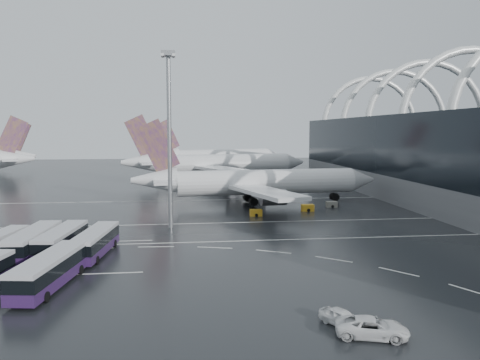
{
  "coord_description": "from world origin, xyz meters",
  "views": [
    {
      "loc": [
        -5.03,
        -69.73,
        16.3
      ],
      "look_at": [
        5.4,
        18.16,
        7.0
      ],
      "focal_mm": 35.0,
      "sensor_mm": 36.0,
      "label": 1
    }
  ],
  "objects": [
    {
      "name": "ground",
      "position": [
        0.0,
        0.0,
        0.0
      ],
      "size": [
        420.0,
        420.0,
        0.0
      ],
      "primitive_type": "plane",
      "color": "black",
      "rests_on": "ground"
    },
    {
      "name": "lane_marking_near",
      "position": [
        0.0,
        -2.0,
        0.01
      ],
      "size": [
        120.0,
        0.25,
        0.01
      ],
      "primitive_type": "cube",
      "color": "white",
      "rests_on": "ground"
    },
    {
      "name": "lane_marking_mid",
      "position": [
        0.0,
        12.0,
        0.01
      ],
      "size": [
        120.0,
        0.25,
        0.01
      ],
      "primitive_type": "cube",
      "color": "white",
      "rests_on": "ground"
    },
    {
      "name": "lane_marking_far",
      "position": [
        0.0,
        40.0,
        0.01
      ],
      "size": [
        120.0,
        0.25,
        0.01
      ],
      "primitive_type": "cube",
      "color": "white",
      "rests_on": "ground"
    },
    {
      "name": "bus_bay_line_south",
      "position": [
        -24.0,
        -16.0,
        0.01
      ],
      "size": [
        28.0,
        0.25,
        0.01
      ],
      "primitive_type": "cube",
      "color": "white",
      "rests_on": "ground"
    },
    {
      "name": "bus_bay_line_north",
      "position": [
        -24.0,
        0.0,
        0.01
      ],
      "size": [
        28.0,
        0.25,
        0.01
      ],
      "primitive_type": "cube",
      "color": "white",
      "rests_on": "ground"
    },
    {
      "name": "airliner_main",
      "position": [
        10.41,
        32.84,
        4.74
      ],
      "size": [
        55.97,
        48.88,
        18.94
      ],
      "rotation": [
        0.0,
        0.0,
        0.09
      ],
      "color": "silver",
      "rests_on": "ground"
    },
    {
      "name": "airliner_gate_b",
      "position": [
        4.58,
        82.11,
        5.36
      ],
      "size": [
        61.43,
        54.35,
        21.43
      ],
      "rotation": [
        0.0,
        0.0,
        0.21
      ],
      "color": "silver",
      "rests_on": "ground"
    },
    {
      "name": "airliner_gate_c",
      "position": [
        8.76,
        128.52,
        5.25
      ],
      "size": [
        57.41,
        52.31,
        21.0
      ],
      "rotation": [
        0.0,
        0.0,
        0.34
      ],
      "color": "silver",
      "rests_on": "ground"
    },
    {
      "name": "bus_row_near_b",
      "position": [
        -24.85,
        -7.2,
        1.88
      ],
      "size": [
        3.99,
        14.07,
        3.42
      ],
      "rotation": [
        0.0,
        0.0,
        1.51
      ],
      "color": "#2C1646",
      "rests_on": "ground"
    },
    {
      "name": "bus_row_near_c",
      "position": [
        -21.43,
        -6.26,
        1.8
      ],
      "size": [
        4.3,
        13.55,
        3.28
      ],
      "rotation": [
        0.0,
        0.0,
        1.47
      ],
      "color": "#2C1646",
      "rests_on": "ground"
    },
    {
      "name": "bus_row_near_d",
      "position": [
        -16.84,
        -7.67,
        1.79
      ],
      "size": [
        4.43,
        13.5,
        3.26
      ],
      "rotation": [
        0.0,
        0.0,
        1.46
      ],
      "color": "#2C1646",
      "rests_on": "ground"
    },
    {
      "name": "bus_row_far_c",
      "position": [
        -19.12,
        -20.14,
        1.86
      ],
      "size": [
        5.14,
        14.07,
        3.39
      ],
      "rotation": [
        0.0,
        0.0,
        1.42
      ],
      "color": "#2C1646",
      "rests_on": "ground"
    },
    {
      "name": "van_curve_a",
      "position": [
        9.56,
        -35.62,
        0.8
      ],
      "size": [
        6.25,
        4.11,
        1.6
      ],
      "primitive_type": "imported",
      "rotation": [
        0.0,
        0.0,
        1.3
      ],
      "color": "white",
      "rests_on": "ground"
    },
    {
      "name": "van_curve_b",
      "position": [
        7.93,
        -33.29,
        0.72
      ],
      "size": [
        3.62,
        4.48,
        1.44
      ],
      "primitive_type": "imported",
      "rotation": [
        0.0,
        0.0,
        0.54
      ],
      "color": "white",
      "rests_on": "ground"
    },
    {
      "name": "floodlight_mast",
      "position": [
        -7.5,
        8.99,
        18.4
      ],
      "size": [
        2.24,
        2.24,
        29.25
      ],
      "color": "gray",
      "rests_on": "ground"
    },
    {
      "name": "gse_cart_belly_a",
      "position": [
        19.82,
        22.28,
        0.67
      ],
      "size": [
        2.47,
        1.46,
        1.35
      ],
      "primitive_type": "cube",
      "color": "gold",
      "rests_on": "ground"
    },
    {
      "name": "gse_cart_belly_b",
      "position": [
        26.21,
        26.45,
        0.63
      ],
      "size": [
        2.29,
        1.35,
        1.25
      ],
      "primitive_type": "cube",
      "color": "slate",
      "rests_on": "ground"
    },
    {
      "name": "gse_cart_belly_c",
      "position": [
        8.49,
        18.05,
        0.63
      ],
      "size": [
        2.31,
        1.37,
        1.26
      ],
      "primitive_type": "cube",
      "color": "gold",
      "rests_on": "ground"
    }
  ]
}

